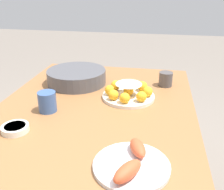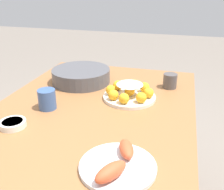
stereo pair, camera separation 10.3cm
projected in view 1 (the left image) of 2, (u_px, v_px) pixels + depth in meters
dining_table at (95, 127)px, 1.26m from camera, size 1.25×0.92×0.77m
cake_plate at (128, 92)px, 1.30m from camera, size 0.26×0.26×0.08m
serving_bowl at (77, 76)px, 1.49m from camera, size 0.33×0.33×0.08m
sauce_bowl at (15, 128)px, 1.02m from camera, size 0.11×0.11×0.02m
seafood_platter at (132, 164)px, 0.82m from camera, size 0.25×0.24×0.06m
cup_near at (166, 79)px, 1.45m from camera, size 0.07×0.07×0.08m
cup_far at (47, 102)px, 1.17m from camera, size 0.08×0.08×0.09m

